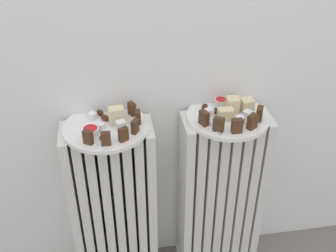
{
  "coord_description": "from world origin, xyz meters",
  "views": [
    {
      "loc": [
        -0.16,
        -0.74,
        1.31
      ],
      "look_at": [
        0.0,
        0.28,
        0.63
      ],
      "focal_mm": 44.56,
      "sensor_mm": 36.0,
      "label": 1
    }
  ],
  "objects_px": {
    "plate_left": "(106,127)",
    "radiator_left": "(114,209)",
    "fork": "(211,124)",
    "radiator_right": "(220,197)",
    "plate_right": "(228,117)",
    "jam_bowl_left": "(91,131)",
    "jam_bowl_right": "(221,102)"
  },
  "relations": [
    {
      "from": "plate_left",
      "to": "radiator_left",
      "type": "bearing_deg",
      "value": -135.0
    },
    {
      "from": "plate_left",
      "to": "fork",
      "type": "xyz_separation_m",
      "value": [
        0.3,
        -0.04,
        0.01
      ]
    },
    {
      "from": "radiator_right",
      "to": "fork",
      "type": "bearing_deg",
      "value": -146.61
    },
    {
      "from": "plate_right",
      "to": "jam_bowl_left",
      "type": "distance_m",
      "value": 0.41
    },
    {
      "from": "plate_left",
      "to": "radiator_right",
      "type": "bearing_deg",
      "value": -0.0
    },
    {
      "from": "radiator_right",
      "to": "plate_right",
      "type": "bearing_deg",
      "value": 116.57
    },
    {
      "from": "radiator_right",
      "to": "jam_bowl_right",
      "type": "height_order",
      "value": "jam_bowl_right"
    },
    {
      "from": "radiator_right",
      "to": "fork",
      "type": "height_order",
      "value": "fork"
    },
    {
      "from": "plate_right",
      "to": "jam_bowl_right",
      "type": "distance_m",
      "value": 0.06
    },
    {
      "from": "plate_left",
      "to": "fork",
      "type": "distance_m",
      "value": 0.31
    },
    {
      "from": "radiator_left",
      "to": "plate_left",
      "type": "bearing_deg",
      "value": 45.0
    },
    {
      "from": "radiator_right",
      "to": "fork",
      "type": "distance_m",
      "value": 0.34
    },
    {
      "from": "jam_bowl_left",
      "to": "jam_bowl_right",
      "type": "xyz_separation_m",
      "value": [
        0.4,
        0.1,
        0.0
      ]
    },
    {
      "from": "jam_bowl_right",
      "to": "fork",
      "type": "xyz_separation_m",
      "value": [
        -0.05,
        -0.1,
        -0.01
      ]
    },
    {
      "from": "radiator_left",
      "to": "plate_right",
      "type": "distance_m",
      "value": 0.49
    },
    {
      "from": "jam_bowl_left",
      "to": "plate_right",
      "type": "bearing_deg",
      "value": 5.24
    },
    {
      "from": "radiator_left",
      "to": "jam_bowl_left",
      "type": "distance_m",
      "value": 0.35
    },
    {
      "from": "jam_bowl_left",
      "to": "fork",
      "type": "relative_size",
      "value": 0.45
    },
    {
      "from": "radiator_left",
      "to": "plate_left",
      "type": "distance_m",
      "value": 0.33
    },
    {
      "from": "plate_right",
      "to": "fork",
      "type": "bearing_deg",
      "value": -146.61
    },
    {
      "from": "plate_right",
      "to": "jam_bowl_left",
      "type": "relative_size",
      "value": 5.22
    },
    {
      "from": "jam_bowl_right",
      "to": "fork",
      "type": "bearing_deg",
      "value": -118.5
    },
    {
      "from": "jam_bowl_right",
      "to": "plate_right",
      "type": "bearing_deg",
      "value": -83.05
    },
    {
      "from": "radiator_left",
      "to": "jam_bowl_right",
      "type": "relative_size",
      "value": 15.68
    },
    {
      "from": "jam_bowl_left",
      "to": "plate_left",
      "type": "bearing_deg",
      "value": 41.53
    },
    {
      "from": "radiator_left",
      "to": "jam_bowl_left",
      "type": "height_order",
      "value": "jam_bowl_left"
    },
    {
      "from": "radiator_right",
      "to": "jam_bowl_left",
      "type": "relative_size",
      "value": 13.28
    },
    {
      "from": "plate_right",
      "to": "jam_bowl_left",
      "type": "bearing_deg",
      "value": -174.76
    },
    {
      "from": "fork",
      "to": "radiator_left",
      "type": "bearing_deg",
      "value": 172.38
    },
    {
      "from": "jam_bowl_left",
      "to": "fork",
      "type": "height_order",
      "value": "jam_bowl_left"
    },
    {
      "from": "radiator_left",
      "to": "plate_right",
      "type": "relative_size",
      "value": 2.54
    },
    {
      "from": "radiator_left",
      "to": "jam_bowl_left",
      "type": "relative_size",
      "value": 13.28
    }
  ]
}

